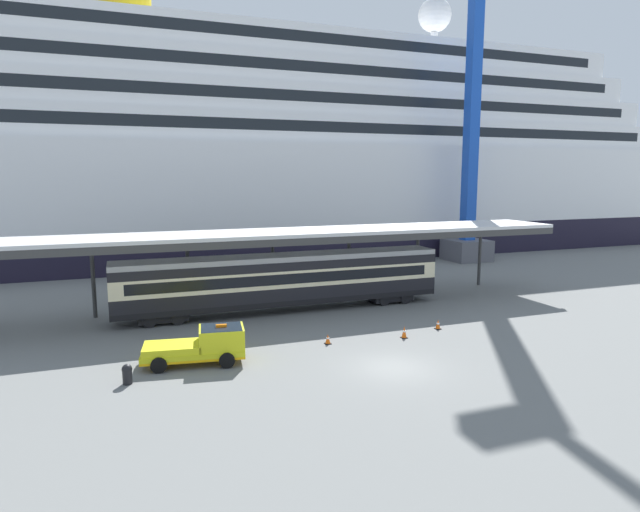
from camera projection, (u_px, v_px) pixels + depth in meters
name	position (u px, v px, depth m)	size (l,w,h in m)	color
ground_plane	(393.00, 367.00, 27.26)	(400.00, 400.00, 0.00)	slate
cruise_ship	(108.00, 155.00, 62.92)	(156.78, 28.24, 36.43)	black
platform_canopy	(281.00, 235.00, 38.26)	(44.41, 5.50, 5.76)	silver
train_carriage	(284.00, 280.00, 38.32)	(23.42, 2.81, 4.11)	black
service_truck	(204.00, 345.00, 27.77)	(5.44, 2.82, 2.02)	yellow
traffic_cone_near	(404.00, 332.00, 32.17)	(0.36, 0.36, 0.73)	black
traffic_cone_mid	(328.00, 339.00, 31.05)	(0.36, 0.36, 0.60)	black
traffic_cone_far	(438.00, 324.00, 34.06)	(0.36, 0.36, 0.62)	black
dockside_crane	(478.00, 78.00, 59.07)	(13.49, 4.40, 63.88)	#595960
quay_bollard	(127.00, 373.00, 25.04)	(0.48, 0.48, 0.96)	black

